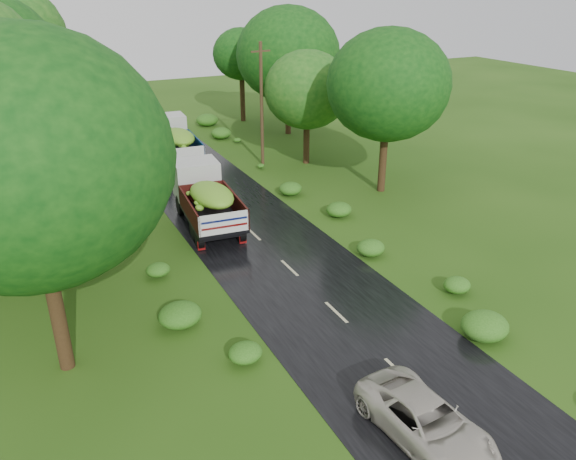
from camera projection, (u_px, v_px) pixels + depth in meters
ground at (400, 373)px, 18.16m from camera, size 120.00×120.00×0.00m
road at (323, 300)px, 22.25m from camera, size 6.50×80.00×0.02m
road_lines at (311, 288)px, 23.06m from camera, size 0.12×69.60×0.00m
truck_near at (205, 195)px, 28.56m from camera, size 2.94×6.86×2.80m
truck_far at (174, 139)px, 38.26m from camera, size 2.91×6.98×2.87m
car at (426, 421)px, 15.33m from camera, size 2.32×4.48×1.21m
utility_pole at (262, 104)px, 36.81m from camera, size 1.41×0.27×8.05m
trees_right at (304, 69)px, 39.44m from camera, size 6.17×23.89×8.08m
shrubs at (239, 214)px, 29.46m from camera, size 11.90×44.00×0.70m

